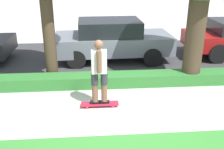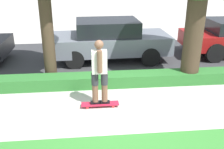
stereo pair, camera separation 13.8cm
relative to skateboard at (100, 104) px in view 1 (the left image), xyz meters
name	(u,v)px [view 1 (the left image)]	position (x,y,z in m)	size (l,w,h in m)	color
ground_plane	(123,111)	(0.56, -0.30, -0.08)	(60.00, 60.00, 0.00)	#BCB7AD
street_asphalt	(111,58)	(0.56, 3.90, -0.07)	(18.45, 5.00, 0.01)	#38383A
hedge_row	(117,80)	(0.56, 1.30, 0.11)	(18.45, 0.60, 0.36)	#2D702D
skateboard	(100,104)	(0.00, 0.00, 0.00)	(0.97, 0.24, 0.09)	red
skater_person	(99,71)	(0.00, 0.00, 0.91)	(0.50, 0.43, 1.68)	black
parked_car_middle	(112,39)	(0.60, 3.74, 0.73)	(4.45, 1.98, 1.55)	slate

